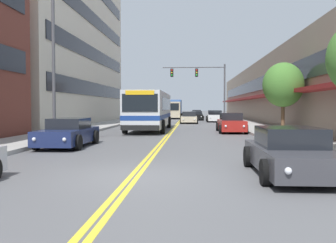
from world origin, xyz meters
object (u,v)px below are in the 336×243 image
object	(u,v)px
car_red_parked_right_mid	(231,123)
box_truck	(173,109)
car_slate_blue_parked_left_near	(142,117)
car_dark_grey_parked_right_foreground	(291,153)
street_tree_right_mid	(283,85)
traffic_signal_mast	(203,81)
car_champagne_moving_third	(189,118)
car_black_moving_second	(197,116)
car_navy_parked_left_far	(68,133)
car_white_parked_right_far	(215,117)
car_charcoal_moving_lead	(197,114)
city_bus	(150,109)
street_lamp_left_near	(60,41)

from	to	relation	value
car_red_parked_right_mid	box_truck	world-z (taller)	box_truck
car_slate_blue_parked_left_near	car_dark_grey_parked_right_foreground	distance (m)	33.76
car_dark_grey_parked_right_foreground	box_truck	xyz separation A→B (m)	(-5.71, 48.08, 0.93)
box_truck	street_tree_right_mid	bearing A→B (deg)	-75.12
traffic_signal_mast	car_champagne_moving_third	bearing A→B (deg)	165.14
car_black_moving_second	box_truck	distance (m)	7.03
car_navy_parked_left_far	car_white_parked_right_far	world-z (taller)	car_white_parked_right_far
car_charcoal_moving_lead	street_tree_right_mid	size ratio (longest dim) A/B	0.93
city_bus	car_charcoal_moving_lead	bearing A→B (deg)	83.29
car_dark_grey_parked_right_foreground	traffic_signal_mast	size ratio (longest dim) A/B	0.67
car_dark_grey_parked_right_foreground	car_champagne_moving_third	xyz separation A→B (m)	(-3.07, 32.17, 0.00)
car_navy_parked_left_far	box_truck	bearing A→B (deg)	86.02
car_dark_grey_parked_right_foreground	car_champagne_moving_third	distance (m)	32.32
car_charcoal_moving_lead	car_black_moving_second	world-z (taller)	car_charcoal_moving_lead
car_slate_blue_parked_left_near	city_bus	bearing A→B (deg)	-79.41
street_lamp_left_near	city_bus	bearing A→B (deg)	75.05
car_black_moving_second	street_lamp_left_near	xyz separation A→B (m)	(-7.17, -34.39, 4.54)
car_black_moving_second	street_tree_right_mid	xyz separation A→B (m)	(5.31, -27.67, 2.72)
car_white_parked_right_far	street_lamp_left_near	world-z (taller)	street_lamp_left_near
box_truck	city_bus	bearing A→B (deg)	-90.79
car_champagne_moving_third	traffic_signal_mast	world-z (taller)	traffic_signal_mast
city_bus	car_champagne_moving_third	world-z (taller)	city_bus
street_tree_right_mid	box_truck	bearing A→B (deg)	104.88
box_truck	street_lamp_left_near	size ratio (longest dim) A/B	0.84
car_charcoal_moving_lead	car_champagne_moving_third	distance (m)	23.14
car_slate_blue_parked_left_near	car_navy_parked_left_far	world-z (taller)	car_navy_parked_left_far
car_charcoal_moving_lead	traffic_signal_mast	distance (m)	23.90
car_slate_blue_parked_left_near	street_tree_right_mid	xyz separation A→B (m)	(11.77, -18.20, 2.69)
box_truck	street_lamp_left_near	distance (m)	40.66
car_slate_blue_parked_left_near	traffic_signal_mast	size ratio (longest dim) A/B	0.68
car_navy_parked_left_far	car_dark_grey_parked_right_foreground	distance (m)	10.96
car_navy_parked_left_far	street_lamp_left_near	world-z (taller)	street_lamp_left_near
box_truck	car_red_parked_right_mid	bearing A→B (deg)	-79.24
car_dark_grey_parked_right_foreground	street_tree_right_mid	world-z (taller)	street_tree_right_mid
car_black_moving_second	box_truck	size ratio (longest dim) A/B	0.67
street_tree_right_mid	street_lamp_left_near	bearing A→B (deg)	-151.70
traffic_signal_mast	car_dark_grey_parked_right_foreground	bearing A→B (deg)	-87.32
box_truck	car_dark_grey_parked_right_foreground	bearing A→B (deg)	-83.22
car_black_moving_second	car_white_parked_right_far	bearing A→B (deg)	-70.48
car_navy_parked_left_far	car_red_parked_right_mid	xyz separation A→B (m)	(8.73, 10.45, 0.03)
car_navy_parked_left_far	street_tree_right_mid	distance (m)	14.31
city_bus	street_lamp_left_near	size ratio (longest dim) A/B	1.38
car_slate_blue_parked_left_near	car_dark_grey_parked_right_foreground	size ratio (longest dim) A/B	1.01
car_dark_grey_parked_right_foreground	traffic_signal_mast	xyz separation A→B (m)	(-1.48, 31.75, 4.16)
car_slate_blue_parked_left_near	car_champagne_moving_third	xyz separation A→B (m)	(5.48, -0.49, -0.01)
city_bus	car_slate_blue_parked_left_near	distance (m)	13.36
car_charcoal_moving_lead	traffic_signal_mast	world-z (taller)	traffic_signal_mast
car_black_moving_second	traffic_signal_mast	distance (m)	11.20
car_red_parked_right_mid	traffic_signal_mast	distance (m)	15.14
car_red_parked_right_mid	car_champagne_moving_third	world-z (taller)	car_red_parked_right_mid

